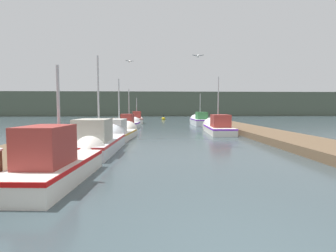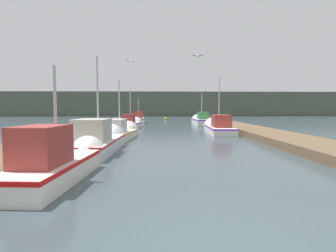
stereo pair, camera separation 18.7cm
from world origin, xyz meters
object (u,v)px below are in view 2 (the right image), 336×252
fishing_boat_1 (100,140)px  seagull_lead (198,56)px  fishing_boat_0 (60,161)px  channel_buoy (166,119)px  fishing_boat_3 (218,127)px  fishing_boat_4 (131,124)px  fishing_boat_2 (121,132)px  mooring_piling_1 (117,124)px  fishing_boat_6 (139,119)px  seagull_1 (130,61)px  fishing_boat_5 (201,121)px

fishing_boat_1 → seagull_lead: 6.19m
fishing_boat_0 → channel_buoy: fishing_boat_0 is taller
fishing_boat_3 → fishing_boat_4: size_ratio=1.32×
fishing_boat_2 → mooring_piling_1: 6.08m
mooring_piling_1 → fishing_boat_4: bearing=61.4°
fishing_boat_0 → fishing_boat_6: size_ratio=0.93×
fishing_boat_2 → seagull_1: bearing=21.4°
channel_buoy → seagull_lead: 27.81m
fishing_boat_4 → seagull_1: (0.79, -7.61, 4.41)m
fishing_boat_5 → fishing_boat_0: bearing=-109.5°
fishing_boat_2 → fishing_boat_5: bearing=65.4°
fishing_boat_6 → fishing_boat_1: bearing=-95.1°
fishing_boat_2 → fishing_boat_3: (6.94, 3.43, 0.05)m
fishing_boat_3 → fishing_boat_4: fishing_boat_3 is taller
fishing_boat_2 → fishing_boat_4: size_ratio=1.07×
fishing_boat_2 → channel_buoy: 24.16m
fishing_boat_2 → fishing_boat_6: bearing=96.0°
fishing_boat_3 → fishing_boat_5: size_ratio=1.17×
fishing_boat_3 → fishing_boat_4: (-7.13, 4.36, -0.03)m
fishing_boat_2 → fishing_boat_6: size_ratio=1.00×
fishing_boat_4 → channel_buoy: bearing=83.4°
fishing_boat_2 → fishing_boat_3: 7.74m
fishing_boat_4 → fishing_boat_5: (7.23, 4.42, 0.08)m
fishing_boat_3 → seagull_1: seagull_1 is taller
fishing_boat_0 → fishing_boat_2: bearing=92.1°
fishing_boat_0 → seagull_lead: seagull_lead is taller
fishing_boat_5 → fishing_boat_6: fishing_boat_5 is taller
fishing_boat_4 → fishing_boat_6: (-0.01, 8.48, 0.09)m
fishing_boat_6 → channel_buoy: bearing=60.2°
fishing_boat_5 → mooring_piling_1: 10.32m
fishing_boat_0 → seagull_1: (0.90, 9.50, 4.35)m
fishing_boat_6 → fishing_boat_5: bearing=-34.2°
fishing_boat_0 → seagull_lead: 8.42m
fishing_boat_3 → channel_buoy: bearing=103.0°
fishing_boat_1 → fishing_boat_0: bearing=-88.3°
fishing_boat_1 → mooring_piling_1: bearing=96.8°
fishing_boat_5 → channel_buoy: (-3.69, 11.72, -0.32)m
fishing_boat_0 → mooring_piling_1: fishing_boat_0 is taller
mooring_piling_1 → fishing_boat_2: bearing=-78.8°
fishing_boat_3 → mooring_piling_1: (-8.12, 2.53, 0.10)m
seagull_1 → mooring_piling_1: bearing=75.4°
mooring_piling_1 → fishing_boat_1: bearing=-85.0°
fishing_boat_3 → seagull_1: size_ratio=11.71×
channel_buoy → fishing_boat_0: bearing=-96.2°
fishing_boat_2 → fishing_boat_5: fishing_boat_2 is taller
fishing_boat_1 → fishing_boat_6: (0.08, 20.77, 0.04)m
fishing_boat_0 → seagull_lead: (4.62, 5.79, 4.00)m
fishing_boat_5 → fishing_boat_3: bearing=-91.3°
seagull_lead → fishing_boat_4: bearing=113.6°
seagull_1 → seagull_lead: bearing=-76.6°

